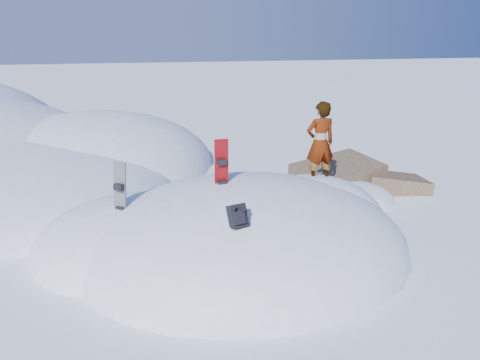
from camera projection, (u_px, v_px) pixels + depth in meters
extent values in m
plane|color=white|center=(244.00, 251.00, 9.92)|extent=(120.00, 120.00, 0.00)
ellipsoid|color=silver|center=(244.00, 251.00, 9.92)|extent=(7.00, 6.00, 3.00)
ellipsoid|color=silver|center=(138.00, 248.00, 10.02)|extent=(4.40, 4.00, 2.20)
ellipsoid|color=silver|center=(311.00, 228.00, 11.04)|extent=(3.60, 3.20, 2.50)
ellipsoid|color=silver|center=(96.00, 165.00, 16.15)|extent=(8.00, 8.00, 3.60)
ellipsoid|color=silver|center=(10.00, 205.00, 12.49)|extent=(6.00, 5.00, 1.80)
cube|color=brown|center=(336.00, 185.00, 13.80)|extent=(2.82, 2.41, 1.62)
cube|color=brown|center=(392.00, 192.00, 13.83)|extent=(2.16, 1.80, 1.33)
cube|color=brown|center=(338.00, 175.00, 15.07)|extent=(2.08, 2.01, 1.10)
ellipsoid|color=silver|center=(338.00, 201.00, 12.82)|extent=(3.20, 2.40, 1.00)
cube|color=red|center=(222.00, 176.00, 9.52)|extent=(0.29, 0.07, 1.53)
cube|color=black|center=(222.00, 162.00, 9.37)|extent=(0.18, 0.11, 0.12)
cube|color=black|center=(222.00, 184.00, 9.51)|extent=(0.18, 0.11, 0.12)
cube|color=black|center=(120.00, 201.00, 9.34)|extent=(0.35, 0.34, 1.59)
cube|color=black|center=(119.00, 187.00, 9.18)|extent=(0.22, 0.22, 0.14)
cube|color=black|center=(121.00, 210.00, 9.33)|extent=(0.22, 0.22, 0.14)
cube|color=black|center=(238.00, 216.00, 7.98)|extent=(0.37, 0.41, 0.45)
cube|color=black|center=(239.00, 218.00, 7.86)|extent=(0.24, 0.22, 0.24)
cylinder|color=black|center=(234.00, 213.00, 7.83)|extent=(0.03, 0.16, 0.30)
cylinder|color=black|center=(244.00, 212.00, 7.86)|extent=(0.03, 0.16, 0.30)
cube|color=black|center=(134.00, 290.00, 8.24)|extent=(0.75, 0.68, 0.17)
cube|color=black|center=(150.00, 279.00, 8.45)|extent=(0.35, 0.26, 0.11)
imported|color=slate|center=(320.00, 143.00, 10.64)|extent=(0.74, 0.52, 1.92)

